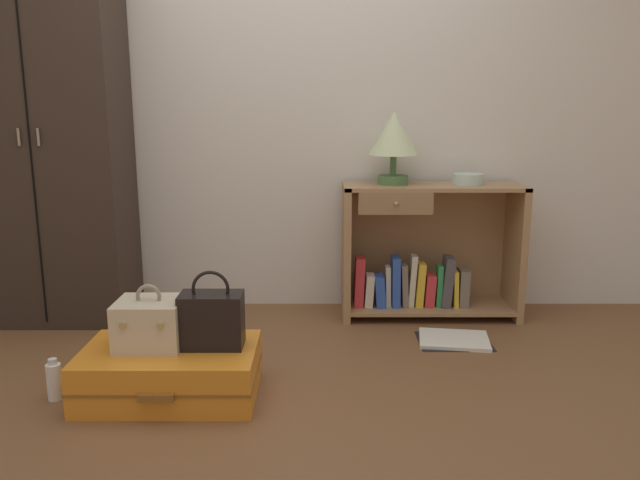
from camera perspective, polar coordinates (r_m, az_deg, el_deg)
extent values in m
plane|color=brown|center=(2.54, -4.58, -15.96)|extent=(9.00, 9.00, 0.00)
cube|color=silver|center=(3.74, -3.10, 13.69)|extent=(6.40, 0.10, 2.60)
cube|color=#33261E|center=(3.75, -23.76, 8.81)|extent=(0.81, 0.45, 2.09)
cube|color=black|center=(3.54, -25.23, 8.56)|extent=(0.01, 0.01, 1.99)
cylinder|color=gray|center=(3.56, -26.03, 8.50)|extent=(0.01, 0.01, 0.09)
cylinder|color=gray|center=(3.51, -24.54, 8.60)|extent=(0.01, 0.01, 0.09)
cube|color=#A37A51|center=(3.57, 2.35, -1.02)|extent=(0.04, 0.35, 0.77)
cube|color=#A37A51|center=(3.74, 17.37, -0.97)|extent=(0.04, 0.35, 0.77)
cube|color=#A37A51|center=(3.56, 10.25, 4.85)|extent=(1.01, 0.35, 0.02)
cube|color=#A37A51|center=(3.71, 9.85, -5.95)|extent=(0.93, 0.35, 0.02)
cube|color=#A37A51|center=(3.79, 9.59, -0.42)|extent=(0.93, 0.01, 0.75)
cube|color=#8F6B47|center=(3.38, 6.89, 3.35)|extent=(0.40, 0.02, 0.12)
sphere|color=#9E844C|center=(3.36, 6.93, 3.31)|extent=(0.02, 0.02, 0.02)
cube|color=red|center=(3.60, 3.55, -3.82)|extent=(0.06, 0.12, 0.29)
cube|color=beige|center=(3.61, 4.46, -4.61)|extent=(0.06, 0.11, 0.19)
cube|color=#2D51B2|center=(3.62, 5.43, -4.63)|extent=(0.07, 0.13, 0.18)
cube|color=beige|center=(3.62, 6.18, -4.22)|extent=(0.03, 0.08, 0.24)
cube|color=#2D51B2|center=(3.62, 6.87, -3.79)|extent=(0.05, 0.13, 0.29)
cube|color=#726659|center=(3.63, 7.67, -4.11)|extent=(0.05, 0.11, 0.25)
cube|color=beige|center=(3.63, 8.38, -3.71)|extent=(0.05, 0.08, 0.30)
cube|color=gold|center=(3.64, 9.08, -4.04)|extent=(0.06, 0.11, 0.26)
cube|color=red|center=(3.66, 9.95, -4.54)|extent=(0.06, 0.10, 0.19)
cube|color=green|center=(3.66, 10.78, -4.13)|extent=(0.04, 0.08, 0.24)
cube|color=#4C474C|center=(3.66, 11.49, -3.75)|extent=(0.07, 0.13, 0.29)
cube|color=gold|center=(3.68, 12.18, -4.31)|extent=(0.03, 0.12, 0.21)
cube|color=#726659|center=(3.69, 12.91, -4.27)|extent=(0.06, 0.12, 0.22)
cylinder|color=#4C7542|center=(3.55, 6.63, 5.52)|extent=(0.17, 0.17, 0.05)
cylinder|color=#4C7542|center=(3.54, 6.66, 6.84)|extent=(0.04, 0.04, 0.11)
cone|color=beige|center=(3.53, 6.73, 9.71)|extent=(0.28, 0.28, 0.24)
cylinder|color=silver|center=(3.62, 13.31, 5.48)|extent=(0.17, 0.17, 0.06)
cube|color=orange|center=(2.74, -13.64, -11.70)|extent=(0.72, 0.45, 0.21)
cube|color=brown|center=(2.74, -13.64, -11.70)|extent=(0.73, 0.46, 0.01)
cube|color=brown|center=(2.53, -14.92, -13.84)|extent=(0.14, 0.02, 0.03)
cube|color=beige|center=(2.71, -15.41, -7.39)|extent=(0.27, 0.23, 0.20)
torus|color=gray|center=(2.67, -15.55, -5.02)|extent=(0.11, 0.02, 0.11)
cube|color=tan|center=(2.61, -17.74, -7.50)|extent=(0.02, 0.01, 0.02)
cube|color=tan|center=(2.57, -14.55, -7.61)|extent=(0.02, 0.01, 0.02)
cube|color=black|center=(2.65, -9.98, -7.26)|extent=(0.26, 0.15, 0.23)
torus|color=black|center=(2.60, -10.09, -4.47)|extent=(0.16, 0.01, 0.16)
cylinder|color=white|center=(2.86, -23.28, -11.89)|extent=(0.06, 0.06, 0.16)
cylinder|color=silver|center=(2.83, -23.43, -10.22)|extent=(0.04, 0.04, 0.02)
cube|color=white|center=(3.34, 12.12, -8.93)|extent=(0.39, 0.32, 0.02)
cube|color=black|center=(3.35, 12.12, -9.05)|extent=(0.37, 0.29, 0.01)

